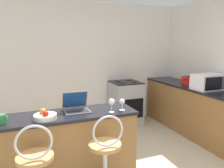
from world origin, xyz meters
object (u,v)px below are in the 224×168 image
at_px(microwave, 208,82).
at_px(stove_range, 126,103).
at_px(wine_glass_tall, 112,102).
at_px(wine_glass_short, 122,102).
at_px(toaster, 190,81).
at_px(mug_green, 2,119).
at_px(bar_stool_far, 106,164).
at_px(fruit_bowl, 45,116).
at_px(laptop, 76,106).

height_order(microwave, stove_range, microwave).
relative_size(wine_glass_tall, wine_glass_short, 1.16).
height_order(toaster, mug_green, toaster).
relative_size(bar_stool_far, fruit_bowl, 4.34).
bearing_deg(fruit_bowl, wine_glass_tall, -2.98).
distance_m(stove_range, mug_green, 2.90).
height_order(wine_glass_tall, fruit_bowl, wine_glass_tall).
bearing_deg(fruit_bowl, toaster, 20.06).
relative_size(stove_range, fruit_bowl, 3.90).
relative_size(laptop, stove_range, 0.32).
distance_m(wine_glass_tall, mug_green, 1.17).
bearing_deg(mug_green, fruit_bowl, -2.19).
relative_size(wine_glass_tall, mug_green, 1.73).
distance_m(laptop, stove_range, 2.23).
height_order(laptop, microwave, microwave).
relative_size(bar_stool_far, mug_green, 10.82).
bearing_deg(bar_stool_far, wine_glass_short, 46.40).
relative_size(toaster, wine_glass_short, 1.82).
height_order(microwave, wine_glass_tall, microwave).
relative_size(toaster, stove_range, 0.28).
distance_m(laptop, fruit_bowl, 0.42).
bearing_deg(laptop, wine_glass_tall, -30.80).
distance_m(microwave, mug_green, 3.27).
distance_m(laptop, wine_glass_tall, 0.44).
bearing_deg(wine_glass_short, stove_range, 63.64).
bearing_deg(microwave, laptop, -171.20).
relative_size(laptop, fruit_bowl, 1.25).
bearing_deg(wine_glass_short, wine_glass_tall, -168.02).
xyz_separation_m(wine_glass_tall, mug_green, (-1.17, 0.06, -0.07)).
height_order(toaster, wine_glass_short, toaster).
xyz_separation_m(stove_range, wine_glass_tall, (-1.05, -1.86, 0.59)).
height_order(bar_stool_far, wine_glass_tall, wine_glass_tall).
bearing_deg(wine_glass_tall, laptop, 149.20).
distance_m(toaster, wine_glass_tall, 2.34).
relative_size(toaster, fruit_bowl, 1.09).
bearing_deg(toaster, fruit_bowl, -159.94).
xyz_separation_m(toaster, mug_green, (-3.25, -1.02, -0.03)).
xyz_separation_m(wine_glass_short, mug_green, (-1.32, 0.02, -0.05)).
xyz_separation_m(bar_stool_far, microwave, (2.26, 0.93, 0.57)).
bearing_deg(laptop, mug_green, -168.20).
distance_m(toaster, wine_glass_short, 2.20).
height_order(laptop, stove_range, laptop).
relative_size(toaster, mug_green, 2.72).
bearing_deg(microwave, toaster, 87.10).
distance_m(bar_stool_far, fruit_bowl, 0.82).
height_order(laptop, mug_green, laptop).
bearing_deg(wine_glass_tall, bar_stool_far, -120.63).
bearing_deg(microwave, mug_green, -170.46).
relative_size(stove_range, wine_glass_short, 6.51).
xyz_separation_m(laptop, toaster, (2.45, 0.85, 0.02)).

